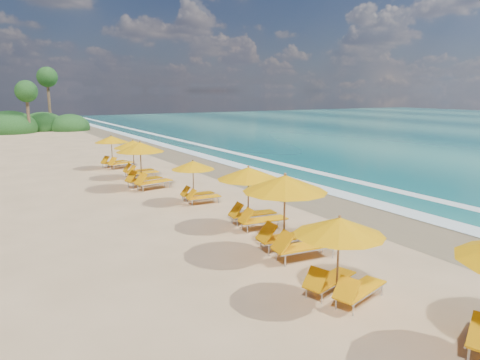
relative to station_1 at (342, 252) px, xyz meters
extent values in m
plane|color=tan|center=(2.54, 9.10, -1.23)|extent=(160.00, 160.00, 0.00)
cube|color=#877250|center=(6.54, 9.10, -1.23)|extent=(4.00, 160.00, 0.01)
cube|color=white|center=(8.04, 9.10, -1.20)|extent=(1.20, 160.00, 0.01)
cube|color=white|center=(11.04, 9.10, -1.21)|extent=(0.80, 160.00, 0.01)
cylinder|color=olive|center=(-0.16, -0.05, -0.18)|extent=(0.05, 0.05, 2.10)
cone|color=#EB9B04|center=(-0.16, -0.05, 0.69)|extent=(2.67, 2.67, 0.42)
sphere|color=olive|center=(-0.16, -0.05, 0.93)|extent=(0.08, 0.08, 0.08)
cylinder|color=olive|center=(0.58, 3.14, 0.03)|extent=(0.06, 0.06, 2.52)
cone|color=#EB9B04|center=(0.58, 3.14, 1.08)|extent=(2.85, 2.85, 0.51)
sphere|color=olive|center=(0.58, 3.14, 1.36)|extent=(0.09, 0.09, 0.09)
cylinder|color=olive|center=(1.21, 6.26, -0.10)|extent=(0.06, 0.06, 2.27)
cone|color=#EB9B04|center=(1.21, 6.26, 0.84)|extent=(2.58, 2.58, 0.46)
sphere|color=olive|center=(1.21, 6.26, 1.10)|extent=(0.08, 0.08, 0.08)
cylinder|color=olive|center=(1.04, 10.75, -0.27)|extent=(0.05, 0.05, 1.92)
cone|color=#EB9B04|center=(1.04, 10.75, 0.52)|extent=(2.09, 2.09, 0.39)
sphere|color=olive|center=(1.04, 10.75, 0.74)|extent=(0.07, 0.07, 0.07)
cylinder|color=olive|center=(-0.04, 14.85, -0.02)|extent=(0.06, 0.06, 2.42)
cone|color=#EB9B04|center=(-0.04, 14.85, 0.98)|extent=(2.95, 2.95, 0.49)
sphere|color=olive|center=(-0.04, 14.85, 1.25)|extent=(0.09, 0.09, 0.09)
cylinder|color=olive|center=(0.57, 17.99, -0.14)|extent=(0.05, 0.05, 2.19)
cone|color=#EB9B04|center=(0.57, 17.99, 0.78)|extent=(2.28, 2.28, 0.44)
sphere|color=olive|center=(0.57, 17.99, 1.02)|extent=(0.08, 0.08, 0.08)
cylinder|color=olive|center=(0.38, 22.01, -0.17)|extent=(0.05, 0.05, 2.13)
cone|color=#EB9B04|center=(0.38, 22.01, 0.72)|extent=(2.74, 2.74, 0.43)
sphere|color=olive|center=(0.38, 22.01, 0.95)|extent=(0.08, 0.08, 0.08)
ellipsoid|color=#163D14|center=(-3.46, 54.10, -0.61)|extent=(6.40, 6.40, 4.16)
ellipsoid|color=#163D14|center=(0.54, 56.10, -0.69)|extent=(5.60, 5.60, 3.64)
ellipsoid|color=#163D14|center=(3.54, 54.10, -0.74)|extent=(5.00, 5.00, 3.25)
cylinder|color=brown|center=(-1.46, 52.10, 1.27)|extent=(0.36, 0.36, 5.00)
sphere|color=#163D14|center=(-1.46, 52.10, 3.77)|extent=(2.60, 2.60, 2.60)
cylinder|color=brown|center=(1.54, 56.10, 2.17)|extent=(0.36, 0.36, 6.80)
sphere|color=#163D14|center=(1.54, 56.10, 5.57)|extent=(2.60, 2.60, 2.60)
camera|label=1|loc=(-7.36, -7.61, 3.82)|focal=33.74mm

